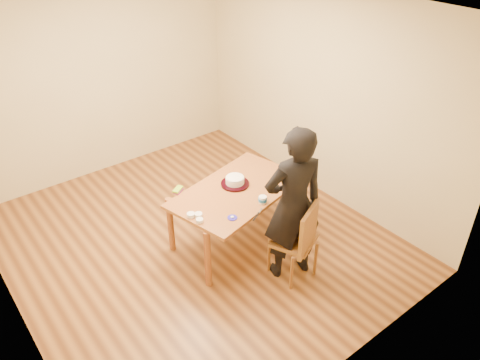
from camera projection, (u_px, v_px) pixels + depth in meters
room_shell at (171, 129)px, 5.14m from camera, size 4.00×4.50×2.70m
dining_table at (237, 191)px, 5.22m from camera, size 1.66×1.21×0.04m
dining_chair at (294, 240)px, 4.93m from camera, size 0.55×0.55×0.04m
cake_plate at (235, 184)px, 5.29m from camera, size 0.32×0.32×0.02m
cake at (235, 180)px, 5.26m from camera, size 0.21×0.21×0.07m
frosting_dome at (235, 177)px, 5.24m from camera, size 0.21×0.21×0.03m
frosting_tub at (263, 200)px, 4.97m from camera, size 0.09×0.09×0.08m
frosting_lid at (232, 218)px, 4.76m from camera, size 0.10×0.10×0.01m
frosting_dollop at (232, 217)px, 4.75m from camera, size 0.04×0.04×0.02m
ramekin_green at (200, 220)px, 4.70m from camera, size 0.07×0.07×0.04m
ramekin_yellow at (191, 215)px, 4.77m from camera, size 0.08×0.08×0.04m
ramekin_multi at (198, 215)px, 4.77m from camera, size 0.08×0.08×0.04m
candy_box_pink at (178, 191)px, 5.17m from camera, size 0.14×0.12×0.02m
candy_box_green at (178, 189)px, 5.16m from camera, size 0.15×0.13×0.02m
spatula at (256, 216)px, 4.78m from camera, size 0.14×0.08×0.01m
person at (293, 205)px, 4.73m from camera, size 0.74×0.60×1.75m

